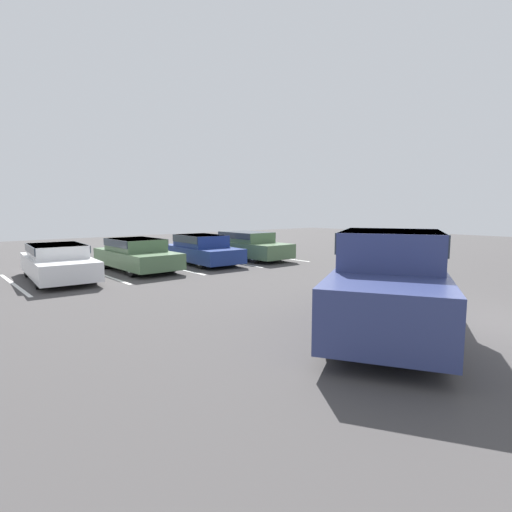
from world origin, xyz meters
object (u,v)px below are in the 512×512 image
Objects in this scene: pickup_truck at (390,279)px; wheel_stop_curb at (71,264)px; parked_sedan_b at (136,253)px; parked_sedan_c at (202,249)px; parked_sedan_a at (58,261)px; parked_sedan_d at (247,245)px.

wheel_stop_curb is (-2.36, 13.24, -0.90)m from pickup_truck.
pickup_truck is at bearing 3.78° from parked_sedan_b.
pickup_truck is at bearing -79.88° from wheel_stop_curb.
parked_sedan_a is at bearing -85.31° from parked_sedan_c.
pickup_truck is 1.30× the size of parked_sedan_d.
parked_sedan_c is at bearing 48.55° from pickup_truck.
parked_sedan_d is (4.74, 10.33, -0.29)m from pickup_truck.
parked_sedan_c reaches higher than wheel_stop_curb.
pickup_truck reaches higher than parked_sedan_a.
pickup_truck is 13.48m from wheel_stop_curb.
pickup_truck is 1.40× the size of parked_sedan_b.
parked_sedan_d is at bearing -22.28° from wheel_stop_curb.
parked_sedan_b is (2.86, 0.25, 0.02)m from parked_sedan_a.
parked_sedan_b is 2.92m from parked_sedan_c.
parked_sedan_a is at bearing -111.79° from wheel_stop_curb.
parked_sedan_c reaches higher than parked_sedan_a.
parked_sedan_d is at bearing 35.76° from pickup_truck.
pickup_truck is 3.31× the size of wheel_stop_curb.
wheel_stop_curb is (-4.52, 2.96, -0.59)m from parked_sedan_c.
pickup_truck reaches higher than parked_sedan_b.
pickup_truck is 10.50m from parked_sedan_c.
parked_sedan_a is 8.37m from parked_sedan_d.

